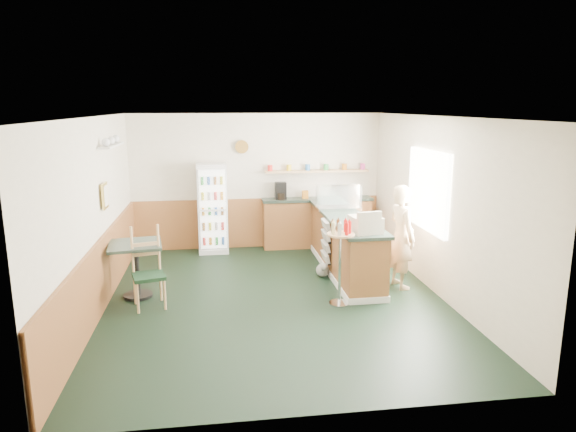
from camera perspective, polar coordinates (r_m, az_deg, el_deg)
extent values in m
plane|color=black|center=(7.83, -1.50, -9.18)|extent=(6.00, 6.00, 0.00)
cube|color=beige|center=(10.39, -3.45, 3.88)|extent=(5.00, 0.02, 2.70)
cube|color=beige|center=(7.59, -20.75, -0.03)|extent=(0.02, 6.00, 2.70)
cube|color=beige|center=(8.11, 16.35, 1.02)|extent=(0.02, 6.00, 2.70)
cube|color=silver|center=(7.29, -1.62, 11.07)|extent=(5.00, 6.00, 0.02)
cube|color=#9D6532|center=(10.51, -3.37, -0.74)|extent=(4.98, 0.05, 1.00)
cube|color=#9D6532|center=(7.79, -19.99, -6.14)|extent=(0.05, 5.98, 1.00)
cube|color=white|center=(8.33, 15.28, 2.77)|extent=(0.06, 1.45, 1.25)
cube|color=#DCBD52|center=(8.02, -19.68, 2.13)|extent=(0.03, 0.32, 0.38)
cube|color=silver|center=(8.41, -19.02, 7.44)|extent=(0.18, 1.20, 0.03)
cylinder|color=olive|center=(10.23, -5.16, 7.66)|extent=(0.26, 0.04, 0.26)
cube|color=#9D6532|center=(8.92, 6.34, -3.33)|extent=(0.60, 2.95, 0.95)
cube|color=silver|center=(9.04, 6.28, -5.93)|extent=(0.64, 2.97, 0.10)
cube|color=#2C3D33|center=(8.80, 6.42, -0.13)|extent=(0.68, 3.01, 0.05)
cube|color=#9D6532|center=(10.52, 3.24, -0.87)|extent=(2.20, 0.38, 0.95)
cube|color=#2C3D33|center=(10.41, 3.27, 1.86)|extent=(2.24, 0.42, 0.05)
cube|color=tan|center=(10.40, 3.22, 5.00)|extent=(2.10, 0.22, 0.04)
cube|color=black|center=(10.26, -0.83, 2.83)|extent=(0.22, 0.18, 0.34)
cylinder|color=#B2664C|center=(10.25, -2.01, 5.36)|extent=(0.10, 0.10, 0.12)
cylinder|color=#B2664C|center=(10.30, 0.10, 5.40)|extent=(0.10, 0.10, 0.12)
cylinder|color=#B2664C|center=(10.36, 2.19, 5.43)|extent=(0.10, 0.10, 0.12)
cylinder|color=#B2664C|center=(10.43, 4.26, 5.45)|extent=(0.10, 0.10, 0.12)
cylinder|color=#B2664C|center=(10.52, 6.29, 5.47)|extent=(0.10, 0.10, 0.12)
cylinder|color=#B2664C|center=(10.62, 8.29, 5.48)|extent=(0.10, 0.10, 0.12)
cube|color=silver|center=(10.22, -8.37, 0.92)|extent=(0.58, 0.41, 1.75)
cube|color=white|center=(9.99, -8.37, 0.71)|extent=(0.48, 0.02, 1.54)
cube|color=silver|center=(9.92, -8.37, 0.63)|extent=(0.52, 0.02, 1.60)
cube|color=silver|center=(9.31, 5.59, 0.90)|extent=(0.78, 0.41, 0.05)
cube|color=silver|center=(9.27, 5.62, 2.24)|extent=(0.76, 0.39, 0.39)
cube|color=beige|center=(7.68, 8.58, -0.92)|extent=(0.47, 0.49, 0.24)
imported|color=tan|center=(8.28, 12.51, -2.27)|extent=(0.48, 0.61, 1.65)
cylinder|color=silver|center=(7.67, 5.70, -9.62)|extent=(0.31, 0.31, 0.02)
cylinder|color=silver|center=(7.49, 5.78, -5.91)|extent=(0.04, 0.04, 1.04)
cylinder|color=tan|center=(7.35, 5.87, -2.05)|extent=(0.40, 0.40, 0.03)
cylinder|color=red|center=(7.33, 6.84, -1.27)|extent=(0.06, 0.06, 0.18)
cylinder|color=red|center=(7.42, 6.42, -1.10)|extent=(0.06, 0.06, 0.18)
cylinder|color=red|center=(7.44, 5.61, -1.06)|extent=(0.06, 0.06, 0.18)
cylinder|color=red|center=(7.37, 5.00, -1.17)|extent=(0.06, 0.06, 0.18)
cylinder|color=red|center=(7.26, 5.06, -1.37)|extent=(0.06, 0.06, 0.18)
cylinder|color=red|center=(7.20, 5.75, -1.49)|extent=(0.06, 0.06, 0.18)
cylinder|color=red|center=(7.24, 6.55, -1.45)|extent=(0.06, 0.06, 0.18)
cube|color=black|center=(8.83, 4.30, -4.98)|extent=(0.05, 0.46, 0.03)
cube|color=#BCB7AE|center=(8.80, 4.18, -4.55)|extent=(0.09, 0.42, 0.16)
cube|color=black|center=(8.77, 4.32, -3.81)|extent=(0.05, 0.46, 0.03)
cube|color=#BCB7AE|center=(8.75, 4.20, -3.37)|extent=(0.09, 0.42, 0.16)
cube|color=black|center=(8.72, 4.34, -2.62)|extent=(0.05, 0.46, 0.03)
cube|color=#BCB7AE|center=(8.70, 4.22, -2.18)|extent=(0.09, 0.42, 0.16)
cube|color=black|center=(8.68, 4.36, -1.42)|extent=(0.05, 0.46, 0.03)
cube|color=#BCB7AE|center=(8.65, 4.24, -0.98)|extent=(0.09, 0.42, 0.16)
cylinder|color=black|center=(8.23, -16.31, -8.44)|extent=(0.44, 0.44, 0.04)
cylinder|color=black|center=(8.10, -16.48, -5.84)|extent=(0.09, 0.09, 0.76)
cube|color=#2C3D33|center=(7.99, -16.65, -3.09)|extent=(0.86, 0.86, 0.04)
cube|color=black|center=(7.64, -15.22, -6.47)|extent=(0.53, 0.53, 0.05)
cylinder|color=tan|center=(7.57, -16.69, -8.64)|extent=(0.04, 0.04, 0.45)
cylinder|color=tan|center=(7.52, -13.87, -8.61)|extent=(0.04, 0.04, 0.45)
cylinder|color=tan|center=(7.92, -16.30, -7.69)|extent=(0.04, 0.04, 0.45)
cylinder|color=tan|center=(7.87, -13.60, -7.65)|extent=(0.04, 0.04, 0.45)
cube|color=tan|center=(7.72, -15.19, -3.54)|extent=(0.39, 0.13, 0.70)
sphere|color=gray|center=(8.77, 3.86, -6.03)|extent=(0.22, 0.22, 0.22)
sphere|color=gray|center=(8.64, 4.03, -5.68)|extent=(0.13, 0.13, 0.13)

